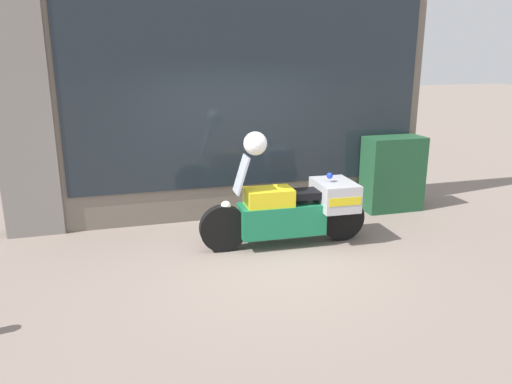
{
  "coord_description": "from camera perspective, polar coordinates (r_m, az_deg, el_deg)",
  "views": [
    {
      "loc": [
        -1.76,
        -5.84,
        2.66
      ],
      "look_at": [
        0.19,
        0.92,
        0.67
      ],
      "focal_mm": 35.0,
      "sensor_mm": 36.0,
      "label": 1
    }
  ],
  "objects": [
    {
      "name": "shop_building",
      "position": [
        7.98,
        -6.26,
        11.14
      ],
      "size": [
        6.76,
        0.55,
        4.03
      ],
      "color": "#6B6056",
      "rests_on": "ground"
    },
    {
      "name": "white_helmet",
      "position": [
        6.64,
        -0.08,
        5.57
      ],
      "size": [
        0.32,
        0.32,
        0.32
      ],
      "primitive_type": "sphere",
      "color": "white",
      "rests_on": "paramedic_motorcycle"
    },
    {
      "name": "paramedic_motorcycle",
      "position": [
        7.03,
        4.64,
        -1.93
      ],
      "size": [
        2.4,
        0.76,
        1.32
      ],
      "rotation": [
        0.0,
        0.0,
        3.11
      ],
      "color": "black",
      "rests_on": "ground"
    },
    {
      "name": "window_display",
      "position": [
        8.44,
        -1.14,
        0.55
      ],
      "size": [
        5.5,
        0.3,
        1.8
      ],
      "color": "slate",
      "rests_on": "ground"
    },
    {
      "name": "utility_cabinet",
      "position": [
        8.86,
        15.34,
        2.03
      ],
      "size": [
        1.0,
        0.51,
        1.27
      ],
      "primitive_type": "cube",
      "color": "#1E4C2D",
      "rests_on": "ground"
    },
    {
      "name": "ground_plane",
      "position": [
        6.66,
        0.65,
        -7.75
      ],
      "size": [
        60.0,
        60.0,
        0.0
      ],
      "primitive_type": "plane",
      "color": "gray"
    }
  ]
}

